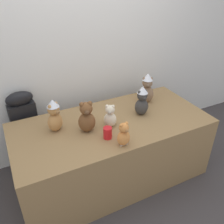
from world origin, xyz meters
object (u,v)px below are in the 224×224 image
teddy_bear_chestnut (87,118)px  teddy_bear_caramel (54,116)px  teddy_bear_mocha (147,88)px  party_cup_red (108,133)px  teddy_bear_charcoal (142,101)px  instrument_case (26,130)px  teddy_bear_ginger (124,135)px  display_table (112,150)px  teddy_bear_cream (110,116)px

teddy_bear_chestnut → teddy_bear_caramel: (-0.26, 0.15, 0.01)m
teddy_bear_caramel → teddy_bear_mocha: size_ratio=0.95×
teddy_bear_mocha → party_cup_red: 0.83m
teddy_bear_charcoal → teddy_bear_caramel: bearing=175.3°
instrument_case → teddy_bear_chestnut: size_ratio=3.09×
teddy_bear_caramel → teddy_bear_mocha: teddy_bear_mocha is taller
teddy_bear_ginger → teddy_bear_mocha: bearing=35.9°
display_table → teddy_bear_cream: bearing=-131.6°
teddy_bear_charcoal → teddy_bear_mocha: teddy_bear_mocha is taller
instrument_case → teddy_bear_charcoal: (1.12, -0.59, 0.38)m
instrument_case → party_cup_red: 1.06m
display_table → teddy_bear_caramel: 0.75m
display_table → instrument_case: (-0.77, 0.59, 0.13)m
teddy_bear_charcoal → instrument_case: bearing=154.9°
instrument_case → teddy_bear_caramel: 0.66m
teddy_bear_chestnut → display_table: bearing=18.4°
instrument_case → teddy_bear_ginger: size_ratio=4.25×
teddy_bear_cream → teddy_bear_chestnut: size_ratio=0.76×
teddy_bear_ginger → teddy_bear_cream: bearing=78.6°
teddy_bear_chestnut → teddy_bear_caramel: size_ratio=0.95×
instrument_case → teddy_bear_chestnut: bearing=-56.2°
instrument_case → party_cup_red: bearing=-57.3°
display_table → party_cup_red: 0.49m
teddy_bear_chestnut → teddy_bear_ginger: bearing=-45.7°
display_table → teddy_bear_mocha: size_ratio=5.77×
display_table → teddy_bear_mocha: bearing=21.6°
teddy_bear_chestnut → party_cup_red: size_ratio=2.84×
teddy_bear_cream → teddy_bear_mocha: teddy_bear_mocha is taller
instrument_case → teddy_bear_mocha: teddy_bear_mocha is taller
instrument_case → teddy_bear_ginger: (0.71, -0.95, 0.34)m
display_table → teddy_bear_chestnut: bearing=-174.4°
teddy_bear_cream → party_cup_red: (-0.10, -0.16, -0.06)m
teddy_bear_cream → teddy_bear_chestnut: teddy_bear_chestnut is taller
teddy_bear_chestnut → teddy_bear_caramel: 0.30m
teddy_bear_cream → teddy_bear_ginger: bearing=-63.7°
teddy_bear_chestnut → teddy_bear_charcoal: 0.62m
teddy_bear_charcoal → teddy_bear_mocha: (0.20, 0.21, 0.01)m
instrument_case → party_cup_red: (0.62, -0.80, 0.28)m
instrument_case → teddy_bear_ginger: instrument_case is taller
instrument_case → teddy_bear_cream: bearing=-46.6°
teddy_bear_charcoal → teddy_bear_mocha: size_ratio=0.93×
display_table → party_cup_red: party_cup_red is taller
display_table → instrument_case: bearing=142.6°
party_cup_red → teddy_bear_cream: bearing=57.0°
party_cup_red → teddy_bear_chestnut: bearing=123.7°
teddy_bear_charcoal → teddy_bear_mocha: 0.29m
display_table → instrument_case: size_ratio=2.05×
teddy_bear_caramel → teddy_bear_ginger: teddy_bear_caramel is taller
teddy_bear_chestnut → teddy_bear_caramel: teddy_bear_caramel is taller
teddy_bear_ginger → teddy_bear_caramel: bearing=126.9°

